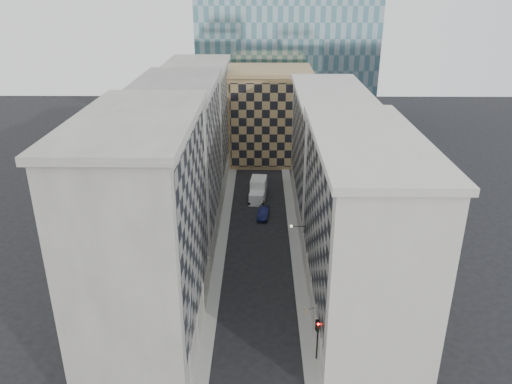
{
  "coord_description": "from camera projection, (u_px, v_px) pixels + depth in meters",
  "views": [
    {
      "loc": [
        0.29,
        -32.25,
        34.73
      ],
      "look_at": [
        -0.18,
        15.5,
        14.48
      ],
      "focal_mm": 35.0,
      "sensor_mm": 36.0,
      "label": 1
    }
  ],
  "objects": [
    {
      "name": "bracket_lamp",
      "position": [
        293.0,
        226.0,
        62.89
      ],
      "size": [
        1.98,
        0.36,
        0.36
      ],
      "color": "black",
      "rests_on": "ground"
    },
    {
      "name": "bldg_left_b",
      "position": [
        180.0,
        164.0,
        69.31
      ],
      "size": [
        10.8,
        22.8,
        22.7
      ],
      "color": "gray",
      "rests_on": "ground"
    },
    {
      "name": "traffic_light",
      "position": [
        318.0,
        332.0,
        48.29
      ],
      "size": [
        0.57,
        0.52,
        4.55
      ],
      "rotation": [
        0.0,
        0.0,
        -0.15
      ],
      "color": "black",
      "rests_on": "sidewalk_east"
    },
    {
      "name": "flagpoles_left",
      "position": [
        193.0,
        297.0,
        45.71
      ],
      "size": [
        0.1,
        6.33,
        2.33
      ],
      "color": "gray",
      "rests_on": "ground"
    },
    {
      "name": "tan_block",
      "position": [
        269.0,
        115.0,
        102.06
      ],
      "size": [
        16.8,
        14.8,
        18.8
      ],
      "color": "tan",
      "rests_on": "ground"
    },
    {
      "name": "box_truck",
      "position": [
        258.0,
        191.0,
        85.69
      ],
      "size": [
        3.19,
        6.55,
        3.47
      ],
      "rotation": [
        0.0,
        0.0,
        -0.1
      ],
      "color": "white",
      "rests_on": "ground"
    },
    {
      "name": "church_tower",
      "position": [
        260.0,
        20.0,
        108.22
      ],
      "size": [
        7.2,
        7.2,
        51.5
      ],
      "color": "#2C2722",
      "rests_on": "ground"
    },
    {
      "name": "bldg_left_a",
      "position": [
        147.0,
        234.0,
        48.86
      ],
      "size": [
        10.8,
        22.8,
        23.7
      ],
      "color": "gray",
      "rests_on": "ground"
    },
    {
      "name": "shop_sign",
      "position": [
        306.0,
        311.0,
        50.54
      ],
      "size": [
        1.25,
        0.67,
        0.78
      ],
      "rotation": [
        0.0,
        0.0,
        0.41
      ],
      "color": "black",
      "rests_on": "ground"
    },
    {
      "name": "bldg_right_b",
      "position": [
        328.0,
        153.0,
        77.98
      ],
      "size": [
        10.8,
        28.8,
        19.7
      ],
      "color": "beige",
      "rests_on": "ground"
    },
    {
      "name": "dark_car",
      "position": [
        263.0,
        213.0,
        79.15
      ],
      "size": [
        2.15,
        4.82,
        1.54
      ],
      "primitive_type": "imported",
      "rotation": [
        0.0,
        0.0,
        -0.11
      ],
      "color": "#11153E",
      "rests_on": "ground"
    },
    {
      "name": "bldg_right_a",
      "position": [
        360.0,
        230.0,
        52.94
      ],
      "size": [
        10.8,
        26.8,
        20.7
      ],
      "color": "beige",
      "rests_on": "ground"
    },
    {
      "name": "sidewalk_east",
      "position": [
        295.0,
        246.0,
        70.8
      ],
      "size": [
        1.5,
        100.0,
        0.15
      ],
      "primitive_type": "cube",
      "color": "#969691",
      "rests_on": "ground"
    },
    {
      "name": "sidewalk_west",
      "position": [
        221.0,
        245.0,
        70.89
      ],
      "size": [
        1.5,
        100.0,
        0.15
      ],
      "primitive_type": "cube",
      "color": "#969691",
      "rests_on": "ground"
    },
    {
      "name": "bldg_left_c",
      "position": [
        199.0,
        125.0,
        89.76
      ],
      "size": [
        10.8,
        22.8,
        21.7
      ],
      "color": "gray",
      "rests_on": "ground"
    }
  ]
}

